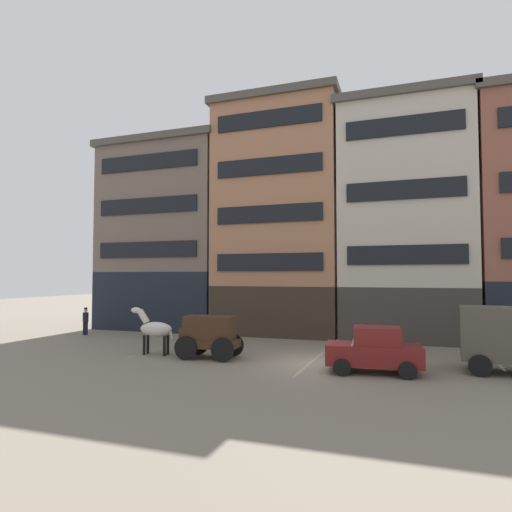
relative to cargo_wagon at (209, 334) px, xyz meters
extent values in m
plane|color=slate|center=(5.01, 0.32, -1.15)|extent=(120.00, 120.00, 0.00)
cube|color=black|center=(-8.11, 9.77, 0.93)|extent=(9.19, 5.41, 4.15)
cube|color=#66564C|center=(-8.11, 9.77, 7.62)|extent=(9.19, 5.41, 9.24)
cube|color=#47423D|center=(-8.11, 9.77, 12.49)|extent=(9.69, 5.91, 0.50)
cube|color=black|center=(-8.11, 7.00, 4.54)|extent=(7.72, 0.12, 1.10)
cube|color=black|center=(-8.11, 7.00, 7.62)|extent=(7.72, 0.12, 1.10)
cube|color=black|center=(-8.11, 7.00, 10.70)|extent=(7.72, 0.12, 1.10)
cube|color=#33281E|center=(0.74, 9.77, 0.46)|extent=(8.22, 5.41, 3.21)
cube|color=#9E6B4C|center=(0.74, 9.77, 8.14)|extent=(8.22, 5.41, 12.15)
cube|color=#47423D|center=(0.74, 9.77, 14.46)|extent=(8.72, 5.91, 0.50)
cube|color=black|center=(0.74, 7.00, 3.58)|extent=(6.91, 0.12, 1.10)
cube|color=black|center=(0.74, 7.00, 6.62)|extent=(6.91, 0.12, 1.10)
cube|color=black|center=(0.74, 7.00, 9.66)|extent=(6.91, 0.12, 1.10)
cube|color=black|center=(0.74, 7.00, 12.70)|extent=(6.91, 0.12, 1.10)
cube|color=#38332D|center=(8.84, 9.77, 0.46)|extent=(7.67, 5.41, 3.21)
cube|color=#B7AD9E|center=(8.84, 9.77, 7.60)|extent=(7.67, 5.41, 11.09)
cube|color=#47423D|center=(8.84, 9.77, 13.39)|extent=(8.17, 5.91, 0.50)
cube|color=black|center=(8.84, 7.00, 3.91)|extent=(6.44, 0.12, 1.10)
cube|color=black|center=(8.84, 7.00, 7.60)|extent=(6.44, 0.12, 1.10)
cube|color=black|center=(8.84, 7.00, 11.30)|extent=(6.44, 0.12, 1.10)
cube|color=#3D2819|center=(0.05, 0.00, -0.45)|extent=(2.77, 1.46, 0.36)
cube|color=#3D2819|center=(0.05, 0.00, 0.28)|extent=(2.36, 1.24, 1.10)
cube|color=#3D2819|center=(-1.09, -0.07, 0.03)|extent=(0.46, 1.06, 0.50)
cylinder|color=black|center=(-0.80, -0.76, -0.60)|extent=(1.10, 0.15, 1.10)
cylinder|color=black|center=(-0.89, 0.66, -0.60)|extent=(1.10, 0.15, 1.10)
cylinder|color=black|center=(0.99, -0.65, -0.60)|extent=(1.10, 0.15, 1.10)
cylinder|color=black|center=(0.91, 0.77, -0.60)|extent=(1.10, 0.15, 1.10)
ellipsoid|color=beige|center=(-2.85, 0.00, 0.10)|extent=(1.73, 0.70, 0.70)
cylinder|color=beige|center=(-3.57, -0.04, 0.70)|extent=(0.68, 0.36, 0.76)
ellipsoid|color=beige|center=(-3.97, -0.07, 1.00)|extent=(0.57, 0.27, 0.30)
cylinder|color=beige|center=(-2.04, 0.05, -0.05)|extent=(0.27, 0.12, 0.65)
cylinder|color=black|center=(-3.39, -0.21, -0.67)|extent=(0.14, 0.14, 0.95)
cylinder|color=black|center=(-3.41, 0.15, -0.67)|extent=(0.14, 0.14, 0.95)
cylinder|color=black|center=(-2.29, -0.14, -0.67)|extent=(0.14, 0.14, 0.95)
cylinder|color=black|center=(-2.31, 0.22, -0.67)|extent=(0.14, 0.14, 0.95)
cube|color=#4C473D|center=(12.27, 0.99, 0.42)|extent=(2.97, 2.16, 2.10)
cylinder|color=black|center=(11.62, 2.01, -0.73)|extent=(0.86, 0.30, 0.84)
cylinder|color=black|center=(11.44, 0.12, -0.73)|extent=(0.86, 0.30, 0.84)
cube|color=maroon|center=(7.52, -0.56, -0.42)|extent=(3.82, 1.91, 0.80)
cube|color=maroon|center=(7.67, -0.55, 0.33)|extent=(1.92, 1.59, 0.70)
cube|color=silver|center=(6.82, -0.62, 0.20)|extent=(0.45, 1.34, 0.56)
cylinder|color=black|center=(6.40, -1.50, -0.82)|extent=(0.67, 0.24, 0.66)
cylinder|color=black|center=(6.25, 0.17, -0.82)|extent=(0.67, 0.24, 0.66)
cylinder|color=black|center=(8.79, -1.30, -0.82)|extent=(0.67, 0.24, 0.66)
cylinder|color=black|center=(8.65, 0.38, -0.82)|extent=(0.67, 0.24, 0.66)
cylinder|color=black|center=(-11.13, 4.50, -0.72)|extent=(0.16, 0.16, 0.85)
cylinder|color=black|center=(-10.93, 4.50, -0.72)|extent=(0.16, 0.16, 0.85)
cylinder|color=black|center=(-11.03, 4.50, 0.01)|extent=(0.47, 0.47, 0.62)
sphere|color=tan|center=(-11.03, 4.50, 0.45)|extent=(0.22, 0.22, 0.22)
cylinder|color=black|center=(-11.03, 4.50, 0.55)|extent=(0.28, 0.28, 0.02)
cylinder|color=black|center=(-11.03, 4.50, 0.60)|extent=(0.18, 0.18, 0.09)
camera|label=1|loc=(8.66, -18.23, 2.72)|focal=29.73mm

